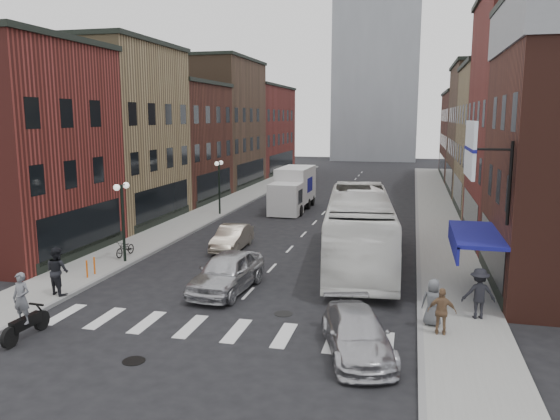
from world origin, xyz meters
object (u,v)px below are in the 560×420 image
object	(u,v)px
streetlamp_far	(219,177)
sedan_left_near	(227,272)
ped_right_a	(479,293)
streetlamp_near	(122,207)
ped_right_b	(442,311)
bike_rack	(91,267)
motorcycle_rider	(23,308)
billboard_sign	(473,151)
ped_right_c	(433,302)
ped_left_solo	(58,271)
transit_bus	(359,228)
sedan_left_far	(232,238)
parked_bicycle	(125,248)
box_truck	(293,190)
curb_car	(357,334)

from	to	relation	value
streetlamp_far	sedan_left_near	distance (m)	18.19
ped_right_a	streetlamp_near	bearing A→B (deg)	-23.26
ped_right_b	bike_rack	bearing A→B (deg)	-10.15
streetlamp_near	motorcycle_rider	size ratio (longest dim) A/B	1.78
billboard_sign	motorcycle_rider	bearing A→B (deg)	-157.96
ped_right_c	sedan_left_near	bearing A→B (deg)	-5.44
ped_right_b	ped_right_c	bearing A→B (deg)	-69.25
streetlamp_far	ped_left_solo	bearing A→B (deg)	-90.00
transit_bus	sedan_left_near	bearing A→B (deg)	-137.13
sedan_left_far	ped_right_b	bearing A→B (deg)	-44.62
sedan_left_near	parked_bicycle	world-z (taller)	sedan_left_near
sedan_left_far	ped_right_c	world-z (taller)	ped_right_c
transit_bus	sedan_left_near	world-z (taller)	transit_bus
streetlamp_near	streetlamp_far	distance (m)	14.00
sedan_left_far	motorcycle_rider	bearing A→B (deg)	-102.62
box_truck	sedan_left_near	xyz separation A→B (m)	(1.62, -20.52, -0.81)
ped_left_solo	billboard_sign	bearing A→B (deg)	-153.73
ped_right_c	transit_bus	bearing A→B (deg)	-57.33
box_truck	sedan_left_near	world-z (taller)	box_truck
bike_rack	sedan_left_far	xyz separation A→B (m)	(4.48, 6.89, 0.13)
streetlamp_far	bike_rack	bearing A→B (deg)	-90.69
curb_car	ped_right_a	bearing A→B (deg)	27.40
billboard_sign	box_truck	world-z (taller)	billboard_sign
ped_right_c	bike_rack	bearing A→B (deg)	0.58
transit_bus	sedan_left_far	bearing A→B (deg)	163.37
box_truck	ped_right_c	bearing A→B (deg)	-65.28
ped_left_solo	streetlamp_far	bearing A→B (deg)	-70.28
box_truck	motorcycle_rider	size ratio (longest dim) A/B	3.34
streetlamp_far	box_truck	distance (m)	6.17
parked_bicycle	ped_right_c	size ratio (longest dim) A/B	0.93
streetlamp_far	curb_car	size ratio (longest dim) A/B	0.90
sedan_left_far	ped_right_c	xyz separation A→B (m)	(10.52, -9.41, 0.30)
billboard_sign	parked_bicycle	distance (m)	17.96
bike_rack	ped_right_c	size ratio (longest dim) A/B	0.48
sedan_left_near	ped_right_a	world-z (taller)	ped_right_a
sedan_left_far	curb_car	bearing A→B (deg)	-57.21
streetlamp_near	transit_bus	size ratio (longest dim) A/B	0.31
bike_rack	ped_right_c	bearing A→B (deg)	-9.51
curb_car	ped_left_solo	distance (m)	12.71
ped_right_b	sedan_left_near	bearing A→B (deg)	-17.77
streetlamp_far	streetlamp_near	bearing A→B (deg)	-90.00
sedan_left_near	ped_right_a	size ratio (longest dim) A/B	2.66
transit_bus	sedan_left_near	size ratio (longest dim) A/B	2.67
streetlamp_far	parked_bicycle	bearing A→B (deg)	-92.16
transit_bus	parked_bicycle	bearing A→B (deg)	-176.93
billboard_sign	motorcycle_rider	distance (m)	16.36
streetlamp_near	motorcycle_rider	world-z (taller)	streetlamp_near
streetlamp_near	motorcycle_rider	bearing A→B (deg)	-80.50
streetlamp_far	curb_car	world-z (taller)	streetlamp_far
parked_bicycle	sedan_left_far	bearing A→B (deg)	38.75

